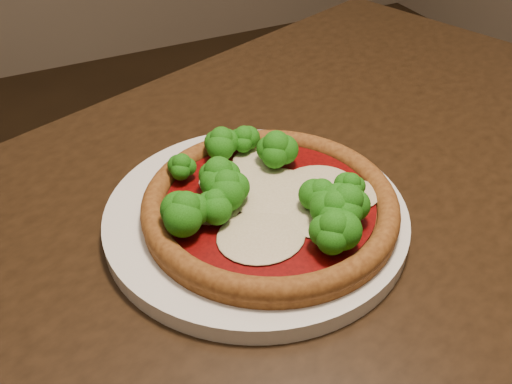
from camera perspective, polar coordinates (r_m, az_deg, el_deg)
name	(u,v)px	position (r m, az deg, el deg)	size (l,w,h in m)	color
dining_table	(339,300)	(0.65, 8.28, -10.67)	(1.34, 1.14, 0.75)	black
plate	(256,216)	(0.58, 0.00, -2.43)	(0.30, 0.30, 0.02)	silver
pizza	(270,199)	(0.55, 1.44, -0.67)	(0.25, 0.25, 0.06)	brown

